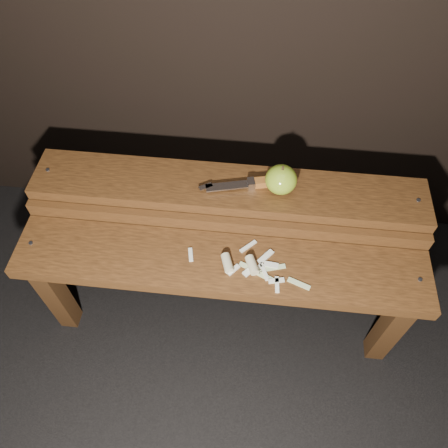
# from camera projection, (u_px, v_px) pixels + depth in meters

# --- Properties ---
(ground) EXTENTS (60.00, 60.00, 0.00)m
(ground) POSITION_uv_depth(u_px,v_px,m) (222.00, 308.00, 1.62)
(ground) COLOR black
(bench_front_tier) EXTENTS (1.20, 0.20, 0.42)m
(bench_front_tier) POSITION_uv_depth(u_px,v_px,m) (220.00, 276.00, 1.29)
(bench_front_tier) COLOR #371F0D
(bench_front_tier) RESTS_ON ground
(bench_rear_tier) EXTENTS (1.20, 0.21, 0.50)m
(bench_rear_tier) POSITION_uv_depth(u_px,v_px,m) (228.00, 204.00, 1.38)
(bench_rear_tier) COLOR #371F0D
(bench_rear_tier) RESTS_ON ground
(apple) EXTENTS (0.09, 0.09, 0.10)m
(apple) POSITION_uv_depth(u_px,v_px,m) (281.00, 180.00, 1.27)
(apple) COLOR #86A221
(apple) RESTS_ON bench_rear_tier
(knife) EXTENTS (0.28, 0.09, 0.03)m
(knife) POSITION_uv_depth(u_px,v_px,m) (261.00, 182.00, 1.30)
(knife) COLOR brown
(knife) RESTS_ON bench_rear_tier
(apple_scraps) EXTENTS (0.35, 0.17, 0.03)m
(apple_scraps) POSITION_uv_depth(u_px,v_px,m) (248.00, 266.00, 1.23)
(apple_scraps) COLOR beige
(apple_scraps) RESTS_ON bench_front_tier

